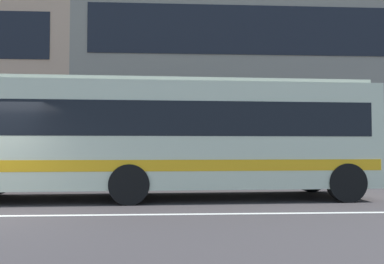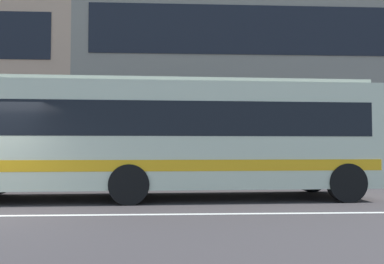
% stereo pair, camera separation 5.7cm
% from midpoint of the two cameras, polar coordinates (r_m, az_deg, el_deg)
% --- Properties ---
extents(apartment_block_right, '(22.23, 10.19, 13.00)m').
position_cam_midpoint_polar(apartment_block_right, '(26.08, 10.22, 8.98)').
color(apartment_block_right, gray).
rests_on(apartment_block_right, ground_plane).
extents(transit_bus, '(11.74, 3.01, 3.21)m').
position_cam_midpoint_polar(transit_bus, '(10.85, -5.04, -0.37)').
color(transit_bus, beige).
rests_on(transit_bus, ground_plane).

